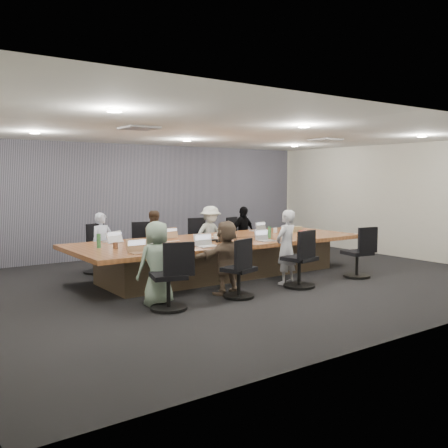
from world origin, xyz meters
TOP-DOWN VIEW (x-y plane):
  - floor at (0.00, 0.00)m, footprint 10.00×8.00m
  - ceiling at (0.00, 0.00)m, footprint 10.00×8.00m
  - wall_back at (0.00, 4.00)m, footprint 10.00×0.00m
  - wall_front at (0.00, -4.00)m, footprint 10.00×0.00m
  - wall_right at (5.00, 0.00)m, footprint 0.00×8.00m
  - curtain at (0.00, 3.92)m, footprint 9.80×0.04m
  - conference_table at (0.00, 0.50)m, footprint 6.00×2.20m
  - chair_0 at (-1.96, 2.20)m, footprint 0.70×0.70m
  - chair_1 at (-0.76, 2.20)m, footprint 0.66×0.66m
  - chair_2 at (0.65, 2.20)m, footprint 0.59×0.59m
  - chair_3 at (1.59, 2.20)m, footprint 0.67×0.67m
  - chair_4 at (-2.15, -1.20)m, footprint 0.72×0.72m
  - chair_5 at (-0.84, -1.20)m, footprint 0.67×0.67m
  - chair_6 at (0.52, -1.20)m, footprint 0.69×0.69m
  - chair_7 at (2.08, -1.20)m, footprint 0.64×0.64m
  - person_0 at (-1.96, 1.85)m, footprint 0.51×0.38m
  - laptop_0 at (-1.96, 1.30)m, footprint 0.38×0.31m
  - person_1 at (-0.76, 1.85)m, footprint 0.70×0.59m
  - laptop_1 at (-0.76, 1.30)m, footprint 0.34×0.25m
  - person_2 at (0.65, 1.85)m, footprint 0.88×0.54m
  - laptop_2 at (0.65, 1.30)m, footprint 0.35×0.26m
  - person_3 at (1.59, 1.85)m, footprint 0.79×0.42m
  - laptop_3 at (1.59, 1.30)m, footprint 0.35×0.27m
  - person_4 at (-2.15, -0.85)m, footprint 0.64×0.42m
  - laptop_4 at (-2.15, -0.30)m, footprint 0.36×0.25m
  - person_5 at (-0.84, -0.85)m, footprint 1.19×0.49m
  - laptop_5 at (-0.84, -0.30)m, footprint 0.37×0.26m
  - person_6 at (0.52, -0.85)m, footprint 0.56×0.43m
  - laptop_6 at (0.52, -0.30)m, footprint 0.31×0.23m
  - bottle_green_left at (-2.48, 0.68)m, footprint 0.09×0.09m
  - bottle_green_right at (0.88, 0.04)m, footprint 0.07×0.07m
  - bottle_clear at (-1.44, 0.71)m, footprint 0.09×0.09m
  - cup_white_far at (-0.09, 0.56)m, footprint 0.09×0.09m
  - cup_white_near at (1.68, 0.78)m, footprint 0.11×0.11m
  - mug_brown at (-2.27, 0.45)m, footprint 0.10×0.10m
  - mic_left at (-0.31, 0.36)m, footprint 0.17×0.11m
  - mic_right at (0.42, 0.79)m, footprint 0.16×0.11m
  - stapler at (-0.31, 0.11)m, footprint 0.17×0.10m
  - canvas_bag at (2.17, 0.62)m, footprint 0.25×0.18m
  - snack_packet at (2.22, 0.43)m, footprint 0.23×0.19m

SIDE VIEW (x-z plane):
  - floor at x=0.00m, z-range 0.00..0.00m
  - chair_3 at x=1.59m, z-range 0.00..0.77m
  - chair_1 at x=-0.76m, z-range 0.00..0.78m
  - chair_5 at x=-0.84m, z-range 0.00..0.79m
  - conference_table at x=0.00m, z-range 0.03..0.77m
  - chair_0 at x=-1.96m, z-range 0.00..0.82m
  - chair_7 at x=2.08m, z-range 0.00..0.82m
  - chair_2 at x=0.65m, z-range 0.00..0.82m
  - chair_4 at x=-2.15m, z-range 0.00..0.86m
  - chair_6 at x=0.52m, z-range 0.00..0.88m
  - person_5 at x=-0.84m, z-range 0.00..1.25m
  - person_1 at x=-0.76m, z-range 0.00..1.27m
  - person_0 at x=-1.96m, z-range 0.00..1.27m
  - person_3 at x=1.59m, z-range 0.00..1.28m
  - person_4 at x=-2.15m, z-range 0.00..1.30m
  - person_2 at x=0.65m, z-range 0.00..1.32m
  - person_6 at x=0.52m, z-range 0.00..1.38m
  - laptop_0 at x=-1.96m, z-range 0.74..0.76m
  - laptop_1 at x=-0.76m, z-range 0.74..0.76m
  - laptop_2 at x=0.65m, z-range 0.74..0.76m
  - laptop_3 at x=1.59m, z-range 0.74..0.76m
  - laptop_4 at x=-2.15m, z-range 0.74..0.76m
  - laptop_5 at x=-0.84m, z-range 0.74..0.76m
  - laptop_6 at x=0.52m, z-range 0.74..0.76m
  - mic_right at x=0.42m, z-range 0.74..0.77m
  - mic_left at x=-0.31m, z-range 0.74..0.77m
  - snack_packet at x=2.22m, z-range 0.74..0.78m
  - stapler at x=-0.31m, z-range 0.74..0.80m
  - cup_white_far at x=-0.09m, z-range 0.74..0.84m
  - cup_white_near at x=1.68m, z-range 0.74..0.85m
  - mug_brown at x=-2.27m, z-range 0.74..0.85m
  - canvas_bag at x=2.17m, z-range 0.74..0.86m
  - bottle_green_right at x=0.88m, z-range 0.74..0.98m
  - bottle_clear at x=-1.44m, z-range 0.74..0.99m
  - bottle_green_left at x=-2.48m, z-range 0.74..0.99m
  - wall_back at x=0.00m, z-range 0.00..2.80m
  - wall_front at x=0.00m, z-range 0.00..2.80m
  - wall_right at x=5.00m, z-range 0.00..2.80m
  - curtain at x=0.00m, z-range 0.00..2.80m
  - ceiling at x=0.00m, z-range 2.80..2.80m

